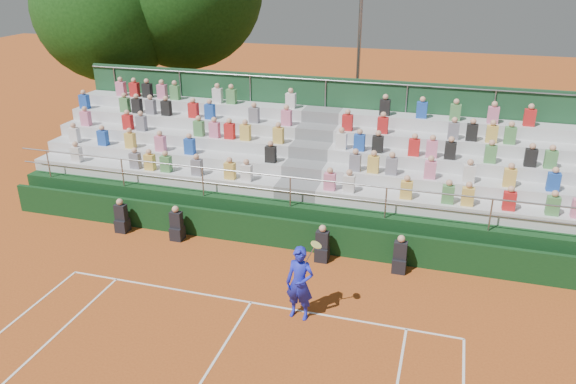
% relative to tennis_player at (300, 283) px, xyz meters
% --- Properties ---
extents(ground, '(90.00, 90.00, 0.00)m').
position_rel_tennis_player_xyz_m(ground, '(-1.42, 0.23, -1.00)').
color(ground, '#AE501D').
rests_on(ground, ground).
extents(courtside_wall, '(20.00, 0.15, 1.00)m').
position_rel_tennis_player_xyz_m(courtside_wall, '(-1.42, 3.43, -0.50)').
color(courtside_wall, black).
rests_on(courtside_wall, ground).
extents(line_officials, '(9.60, 0.40, 1.19)m').
position_rel_tennis_player_xyz_m(line_officials, '(-2.47, 2.98, -0.52)').
color(line_officials, black).
rests_on(line_officials, ground).
extents(grandstand, '(20.00, 5.20, 4.40)m').
position_rel_tennis_player_xyz_m(grandstand, '(-1.40, 6.67, 0.08)').
color(grandstand, black).
rests_on(grandstand, ground).
extents(tennis_player, '(0.92, 0.55, 2.22)m').
position_rel_tennis_player_xyz_m(tennis_player, '(0.00, 0.00, 0.00)').
color(tennis_player, '#1B25CB').
rests_on(tennis_player, ground).
extents(tree_west, '(6.72, 6.72, 9.73)m').
position_rel_tennis_player_xyz_m(tree_west, '(-12.44, 11.85, 5.35)').
color(tree_west, '#372214').
rests_on(tree_west, ground).
extents(floodlight_mast, '(0.60, 0.25, 8.98)m').
position_rel_tennis_player_xyz_m(floodlight_mast, '(-1.14, 14.18, 4.18)').
color(floodlight_mast, gray).
rests_on(floodlight_mast, ground).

